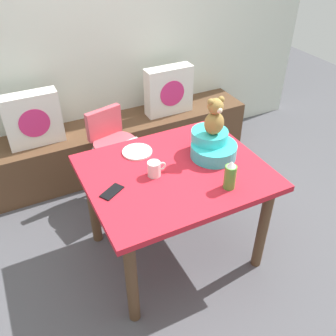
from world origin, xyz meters
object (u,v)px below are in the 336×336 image
at_px(infant_seat_teal, 212,145).
at_px(dinner_plate_near, 137,152).
at_px(teddy_bear, 215,117).
at_px(coffee_mug, 154,169).
at_px(pillow_floral_right, 169,91).
at_px(ketchup_bottle, 230,175).
at_px(highchair, 114,145).
at_px(cell_phone, 112,192).
at_px(dining_table, 175,184).
at_px(pillow_floral_left, 33,119).

distance_m(infant_seat_teal, dinner_plate_near, 0.50).
height_order(teddy_bear, coffee_mug, teddy_bear).
bearing_deg(teddy_bear, pillow_floral_right, 77.19).
relative_size(infant_seat_teal, ketchup_bottle, 1.78).
bearing_deg(highchair, infant_seat_teal, -59.12).
bearing_deg(coffee_mug, cell_phone, -172.51).
bearing_deg(ketchup_bottle, teddy_bear, 74.65).
xyz_separation_m(teddy_bear, cell_phone, (-0.72, -0.07, -0.27)).
bearing_deg(coffee_mug, highchair, 90.28).
xyz_separation_m(pillow_floral_right, coffee_mug, (-0.69, -1.18, 0.11)).
height_order(pillow_floral_right, dinner_plate_near, pillow_floral_right).
xyz_separation_m(pillow_floral_right, infant_seat_teal, (-0.26, -1.14, 0.13)).
xyz_separation_m(highchair, ketchup_bottle, (0.34, -1.06, 0.31)).
height_order(pillow_floral_right, cell_phone, pillow_floral_right).
bearing_deg(cell_phone, pillow_floral_right, -69.84).
xyz_separation_m(dining_table, teddy_bear, (0.29, 0.04, 0.39)).
bearing_deg(highchair, pillow_floral_right, 30.95).
relative_size(pillow_floral_left, pillow_floral_right, 1.00).
bearing_deg(teddy_bear, coffee_mug, -175.62).
distance_m(infant_seat_teal, coffee_mug, 0.43).
bearing_deg(pillow_floral_left, cell_phone, -78.84).
relative_size(coffee_mug, cell_phone, 0.83).
height_order(infant_seat_teal, teddy_bear, teddy_bear).
bearing_deg(highchair, ketchup_bottle, -72.13).
bearing_deg(coffee_mug, ketchup_bottle, -41.74).
distance_m(coffee_mug, cell_phone, 0.29).
height_order(highchair, ketchup_bottle, ketchup_bottle).
distance_m(pillow_floral_left, highchair, 0.69).
height_order(dining_table, ketchup_bottle, ketchup_bottle).
xyz_separation_m(infant_seat_teal, coffee_mug, (-0.43, -0.03, -0.02)).
relative_size(dining_table, coffee_mug, 9.26).
distance_m(infant_seat_teal, teddy_bear, 0.21).
height_order(pillow_floral_right, teddy_bear, teddy_bear).
xyz_separation_m(pillow_floral_left, pillow_floral_right, (1.22, 0.00, 0.00)).
height_order(dinner_plate_near, cell_phone, dinner_plate_near).
relative_size(infant_seat_teal, coffee_mug, 2.75).
bearing_deg(highchair, pillow_floral_left, 141.54).
bearing_deg(infant_seat_teal, dining_table, -171.42).
distance_m(pillow_floral_left, dining_table, 1.36).
bearing_deg(teddy_bear, cell_phone, -174.37).
relative_size(infant_seat_teal, dinner_plate_near, 1.65).
relative_size(dining_table, teddy_bear, 4.45).
relative_size(pillow_floral_left, cell_phone, 3.06).
bearing_deg(highchair, dinner_plate_near, -89.36).
bearing_deg(infant_seat_teal, teddy_bear, -90.00).
bearing_deg(cell_phone, pillow_floral_left, -19.80).
height_order(teddy_bear, cell_phone, teddy_bear).
height_order(pillow_floral_left, teddy_bear, teddy_bear).
bearing_deg(coffee_mug, pillow_floral_left, 114.17).
bearing_deg(ketchup_bottle, highchair, 107.87).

